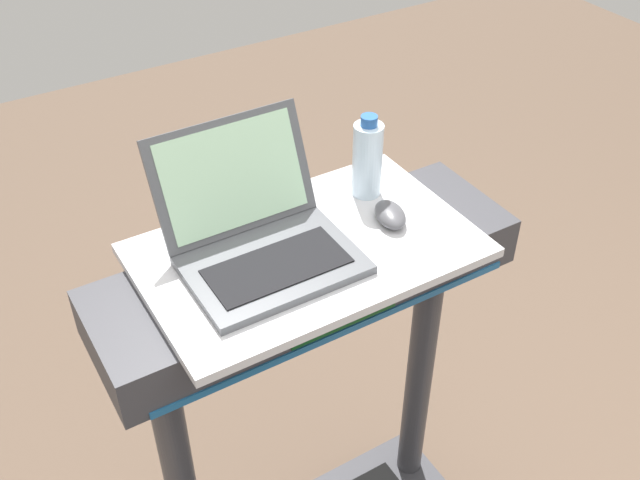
{
  "coord_description": "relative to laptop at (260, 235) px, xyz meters",
  "views": [
    {
      "loc": [
        -0.58,
        -0.32,
        2.06
      ],
      "look_at": [
        0.0,
        0.65,
        1.17
      ],
      "focal_mm": 41.97,
      "sensor_mm": 36.0,
      "label": 1
    }
  ],
  "objects": [
    {
      "name": "desk_board",
      "position": [
        0.09,
        -0.03,
        -0.06
      ],
      "size": [
        0.67,
        0.42,
        0.02
      ],
      "primitive_type": "cube",
      "color": "silver",
      "rests_on": "treadmill_base"
    },
    {
      "name": "laptop",
      "position": [
        0.0,
        0.0,
        0.0
      ],
      "size": [
        0.33,
        0.32,
        0.23
      ],
      "rotation": [
        0.0,
        0.0,
        -0.0
      ],
      "color": "#515459",
      "rests_on": "desk_board"
    },
    {
      "name": "computer_mouse",
      "position": [
        0.28,
        -0.04,
        -0.03
      ],
      "size": [
        0.09,
        0.11,
        0.03
      ],
      "primitive_type": "ellipsoid",
      "rotation": [
        0.0,
        0.0,
        -0.28
      ],
      "color": "#4C4C51",
      "rests_on": "desk_board"
    },
    {
      "name": "water_bottle",
      "position": [
        0.3,
        0.07,
        0.04
      ],
      "size": [
        0.06,
        0.06,
        0.19
      ],
      "color": "silver",
      "rests_on": "desk_board"
    }
  ]
}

